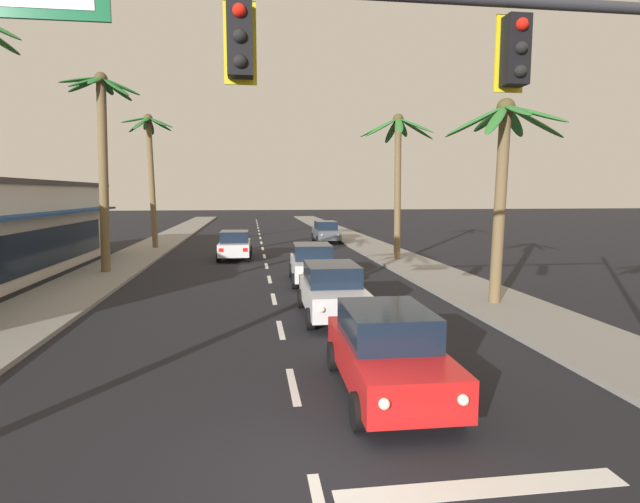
# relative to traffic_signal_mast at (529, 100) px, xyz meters

# --- Properties ---
(ground_plane) EXTENTS (220.00, 220.00, 0.00)m
(ground_plane) POSITION_rel_traffic_signal_mast_xyz_m (-3.04, -0.15, -5.19)
(ground_plane) COLOR black
(sidewalk_right) EXTENTS (3.20, 110.00, 0.14)m
(sidewalk_right) POSITION_rel_traffic_signal_mast_xyz_m (4.76, 19.85, -5.12)
(sidewalk_right) COLOR gray
(sidewalk_right) RESTS_ON ground
(sidewalk_left) EXTENTS (3.20, 110.00, 0.14)m
(sidewalk_left) POSITION_rel_traffic_signal_mast_xyz_m (-10.84, 19.85, -5.12)
(sidewalk_left) COLOR gray
(sidewalk_left) RESTS_ON ground
(lane_markings) EXTENTS (4.28, 87.20, 0.01)m
(lane_markings) POSITION_rel_traffic_signal_mast_xyz_m (-2.58, 19.22, -5.19)
(lane_markings) COLOR silver
(lane_markings) RESTS_ON ground
(traffic_signal_mast) EXTENTS (11.23, 0.41, 7.42)m
(traffic_signal_mast) POSITION_rel_traffic_signal_mast_xyz_m (0.00, 0.00, 0.00)
(traffic_signal_mast) COLOR #2D2D33
(traffic_signal_mast) RESTS_ON ground
(sedan_lead_at_stop_bar) EXTENTS (2.00, 4.47, 1.68)m
(sedan_lead_at_stop_bar) POSITION_rel_traffic_signal_mast_xyz_m (-1.24, 2.55, -4.34)
(sedan_lead_at_stop_bar) COLOR red
(sedan_lead_at_stop_bar) RESTS_ON ground
(sedan_third_in_queue) EXTENTS (1.98, 4.47, 1.68)m
(sedan_third_in_queue) POSITION_rel_traffic_signal_mast_xyz_m (-1.32, 8.76, -4.34)
(sedan_third_in_queue) COLOR silver
(sedan_third_in_queue) RESTS_ON ground
(sedan_fifth_in_queue) EXTENTS (2.08, 4.50, 1.68)m
(sedan_fifth_in_queue) POSITION_rel_traffic_signal_mast_xyz_m (-1.19, 14.97, -4.34)
(sedan_fifth_in_queue) COLOR silver
(sedan_fifth_in_queue) RESTS_ON ground
(sedan_oncoming_far) EXTENTS (2.00, 4.47, 1.68)m
(sedan_oncoming_far) POSITION_rel_traffic_signal_mast_xyz_m (-4.80, 23.37, -4.34)
(sedan_oncoming_far) COLOR silver
(sedan_oncoming_far) RESTS_ON ground
(sedan_parked_nearest_kerb) EXTENTS (1.96, 4.46, 1.68)m
(sedan_parked_nearest_kerb) POSITION_rel_traffic_signal_mast_xyz_m (2.08, 32.65, -4.34)
(sedan_parked_nearest_kerb) COLOR #4C515B
(sedan_parked_nearest_kerb) RESTS_ON ground
(palm_left_third) EXTENTS (3.50, 3.54, 9.48)m
(palm_left_third) POSITION_rel_traffic_signal_mast_xyz_m (-10.70, 18.48, 1.13)
(palm_left_third) COLOR brown
(palm_left_third) RESTS_ON ground
(palm_left_farthest) EXTENTS (3.45, 3.51, 9.24)m
(palm_left_farthest) POSITION_rel_traffic_signal_mast_xyz_m (-10.58, 29.28, 1.26)
(palm_left_farthest) COLOR brown
(palm_left_farthest) RESTS_ON ground
(palm_right_second) EXTENTS (3.95, 4.26, 7.06)m
(palm_right_second) POSITION_rel_traffic_signal_mast_xyz_m (4.58, 9.41, -0.16)
(palm_right_second) COLOR brown
(palm_right_second) RESTS_ON ground
(palm_right_third) EXTENTS (4.27, 4.24, 8.30)m
(palm_right_third) POSITION_rel_traffic_signal_mast_xyz_m (4.40, 20.98, 0.63)
(palm_right_third) COLOR brown
(palm_right_third) RESTS_ON ground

